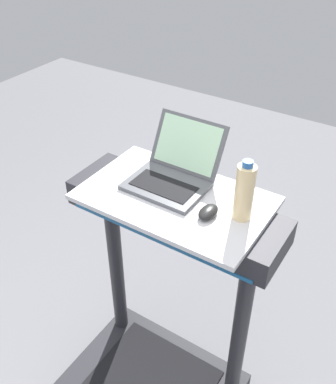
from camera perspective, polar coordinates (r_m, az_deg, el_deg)
desk_board at (r=1.73m, az=0.90°, el=-0.79°), size 0.73×0.45×0.02m
laptop at (r=1.78m, az=0.69°, el=2.61°), size 0.31×0.34×0.22m
computer_mouse at (r=1.62m, az=5.21°, el=-2.58°), size 0.06×0.10×0.03m
water_bottle at (r=1.57m, az=9.81°, el=0.01°), size 0.07×0.07×0.24m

